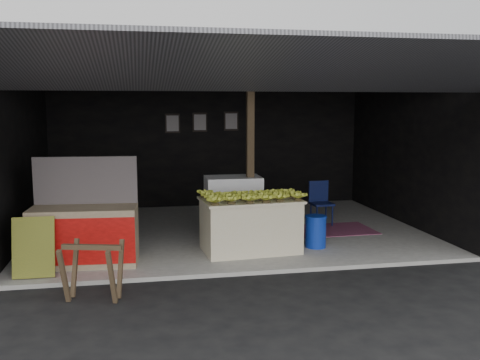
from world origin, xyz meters
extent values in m
plane|color=black|center=(0.00, 0.00, 0.00)|extent=(80.00, 80.00, 0.00)
cube|color=gray|center=(0.00, 2.50, 0.03)|extent=(7.00, 5.00, 0.06)
cube|color=black|center=(0.00, 5.00, 1.51)|extent=(7.00, 0.15, 2.90)
cube|color=black|center=(-3.50, 2.50, 1.51)|extent=(0.15, 5.00, 2.90)
cube|color=black|center=(3.50, 2.50, 1.51)|extent=(0.15, 5.00, 2.90)
cube|color=#232326|center=(0.00, 2.50, 2.96)|extent=(7.20, 5.20, 0.12)
cube|color=#232326|center=(0.00, -0.95, 2.73)|extent=(7.40, 2.47, 0.48)
cube|color=#4C3B26|center=(0.30, 1.90, 1.49)|extent=(0.12, 0.12, 2.85)
cube|color=beige|center=(0.12, 1.01, 0.45)|extent=(1.49, 0.97, 0.78)
cube|color=beige|center=(0.12, 1.01, 0.86)|extent=(1.56, 1.03, 0.04)
cube|color=white|center=(0.02, 1.98, 0.58)|extent=(0.94, 0.63, 1.04)
cube|color=navy|center=(0.02, 1.66, 0.63)|extent=(0.73, 0.02, 0.31)
cube|color=#B21414|center=(0.02, 1.66, 0.27)|extent=(0.47, 0.02, 0.10)
cube|color=#998466|center=(-2.33, 0.77, 0.47)|extent=(1.51, 0.75, 0.83)
cube|color=red|center=(-2.33, 0.44, 0.47)|extent=(1.46, 0.13, 0.64)
cube|color=white|center=(-2.33, 0.43, 0.47)|extent=(0.50, 0.05, 0.17)
cube|color=#182149|center=(-2.33, 1.05, 1.23)|extent=(1.47, 0.16, 0.69)
cube|color=black|center=(-2.94, 0.31, 0.46)|extent=(0.53, 0.21, 0.79)
cube|color=#4C3B26|center=(-2.44, -0.67, 0.35)|extent=(0.12, 0.27, 0.69)
cube|color=#4C3B26|center=(-1.89, -0.82, 0.35)|extent=(0.12, 0.27, 0.69)
cube|color=#4C3B26|center=(-2.35, -0.34, 0.35)|extent=(0.12, 0.27, 0.69)
cube|color=#4C3B26|center=(-1.80, -0.49, 0.35)|extent=(0.12, 0.27, 0.69)
cube|color=#4C3B26|center=(-2.12, -0.58, 0.66)|extent=(0.70, 0.24, 0.06)
cylinder|color=#0E2A9A|center=(1.19, 1.03, 0.30)|extent=(0.33, 0.33, 0.48)
cylinder|color=#0A123B|center=(1.67, 2.37, 0.26)|extent=(0.03, 0.03, 0.41)
cylinder|color=#0A123B|center=(1.97, 2.38, 0.26)|extent=(0.03, 0.03, 0.41)
cylinder|color=#0A123B|center=(1.65, 2.68, 0.26)|extent=(0.03, 0.03, 0.41)
cylinder|color=#0A123B|center=(1.96, 2.69, 0.26)|extent=(0.03, 0.03, 0.41)
cube|color=#0A123B|center=(1.81, 2.53, 0.47)|extent=(0.41, 0.41, 0.04)
cube|color=#0A123B|center=(1.80, 2.70, 0.67)|extent=(0.39, 0.06, 0.42)
cube|color=maroon|center=(1.85, 2.11, 0.07)|extent=(1.52, 1.04, 0.01)
cube|color=black|center=(-0.80, 4.90, 1.91)|extent=(0.32, 0.03, 0.42)
cube|color=#4C4C59|center=(-0.80, 4.88, 1.91)|extent=(0.26, 0.02, 0.34)
cube|color=black|center=(-0.20, 4.90, 1.93)|extent=(0.32, 0.03, 0.42)
cube|color=#4C4C59|center=(-0.20, 4.88, 1.93)|extent=(0.26, 0.02, 0.34)
cube|color=black|center=(0.50, 4.90, 1.95)|extent=(0.32, 0.03, 0.42)
cube|color=#4C4C59|center=(0.50, 4.88, 1.95)|extent=(0.26, 0.02, 0.34)
camera|label=1|loc=(-1.56, -6.88, 2.31)|focal=40.00mm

